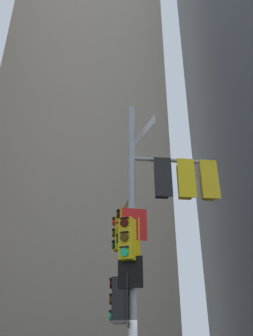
# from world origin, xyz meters

# --- Properties ---
(building_mid_block) EXTENTS (14.53, 14.53, 45.65)m
(building_mid_block) POSITION_xyz_m (0.28, 22.51, 22.83)
(building_mid_block) COLOR tan
(building_mid_block) RESTS_ON ground
(signal_pole_assembly) EXTENTS (2.88, 2.58, 8.33)m
(signal_pole_assembly) POSITION_xyz_m (0.42, 0.17, 4.78)
(signal_pole_assembly) COLOR #9EA0A3
(signal_pole_assembly) RESTS_ON ground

